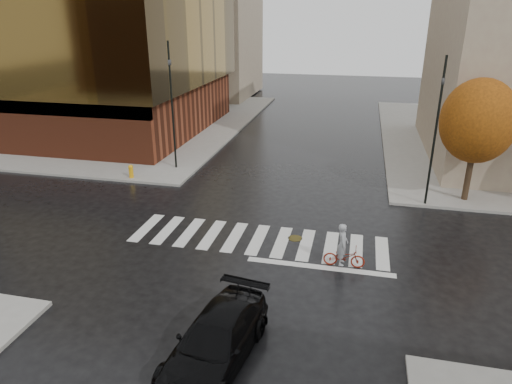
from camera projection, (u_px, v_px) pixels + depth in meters
ground at (255, 245)px, 20.33m from camera, size 120.00×120.00×0.00m
sidewalk_nw at (92, 119)px, 43.72m from camera, size 30.00×30.00×0.15m
crosswalk at (258, 239)px, 20.78m from camera, size 12.00×3.00×0.01m
office_glass at (48, 30)px, 38.18m from camera, size 27.00×19.00×16.00m
building_nw_far at (194, 7)px, 53.46m from camera, size 14.00×12.00×20.00m
tree_ne_a at (478, 121)px, 23.30m from camera, size 3.80×3.80×6.50m
sedan at (216, 340)px, 13.35m from camera, size 2.66×5.14×1.43m
cyclist at (344, 252)px, 18.38m from camera, size 1.67×0.65×1.89m
traffic_light_nw at (172, 97)px, 28.29m from camera, size 0.23×0.20×7.93m
traffic_light_ne at (437, 123)px, 22.73m from camera, size 0.19×0.22×7.62m
fire_hydrant at (131, 171)px, 27.95m from camera, size 0.29×0.29×0.82m
manhole at (295, 238)px, 20.89m from camera, size 0.79×0.79×0.01m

